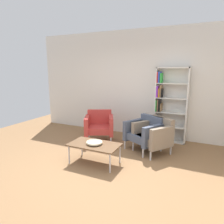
{
  "coord_description": "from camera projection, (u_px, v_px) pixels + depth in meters",
  "views": [
    {
      "loc": [
        1.69,
        -2.98,
        1.83
      ],
      "look_at": [
        -0.08,
        0.84,
        0.95
      ],
      "focal_mm": 32.33,
      "sensor_mm": 36.0,
      "label": 1
    }
  ],
  "objects": [
    {
      "name": "ground_plane",
      "position": [
        97.0,
        171.0,
        3.72
      ],
      "size": [
        8.32,
        8.32,
        0.0
      ],
      "primitive_type": "plane",
      "color": "olive"
    },
    {
      "name": "plaster_back_panel",
      "position": [
        139.0,
        84.0,
        5.6
      ],
      "size": [
        6.4,
        0.12,
        2.9
      ],
      "primitive_type": "cube",
      "color": "silver",
      "rests_on": "ground_plane"
    },
    {
      "name": "bookshelf_tall",
      "position": [
        168.0,
        105.0,
        5.17
      ],
      "size": [
        0.8,
        0.3,
        1.9
      ],
      "color": "silver",
      "rests_on": "ground_plane"
    },
    {
      "name": "coffee_table_low",
      "position": [
        94.0,
        146.0,
        3.98
      ],
      "size": [
        1.0,
        0.56,
        0.4
      ],
      "color": "brown",
      "rests_on": "ground_plane"
    },
    {
      "name": "decorative_bowl",
      "position": [
        94.0,
        142.0,
        3.96
      ],
      "size": [
        0.32,
        0.32,
        0.05
      ],
      "color": "beige",
      "rests_on": "coffee_table_low"
    },
    {
      "name": "armchair_corner_red",
      "position": [
        99.0,
        125.0,
        5.28
      ],
      "size": [
        0.92,
        0.89,
        0.78
      ],
      "rotation": [
        0.0,
        0.0,
        0.45
      ],
      "color": "#B73833",
      "rests_on": "ground_plane"
    },
    {
      "name": "armchair_spare_guest",
      "position": [
        145.0,
        132.0,
        4.66
      ],
      "size": [
        0.93,
        0.9,
        0.78
      ],
      "rotation": [
        0.0,
        0.0,
        -0.5
      ],
      "color": "#4C566B",
      "rests_on": "ground_plane"
    },
    {
      "name": "armchair_near_window",
      "position": [
        154.0,
        134.0,
        4.52
      ],
      "size": [
        0.94,
        0.93,
        0.78
      ],
      "rotation": [
        0.0,
        0.0,
        -0.6
      ],
      "color": "gray",
      "rests_on": "ground_plane"
    }
  ]
}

